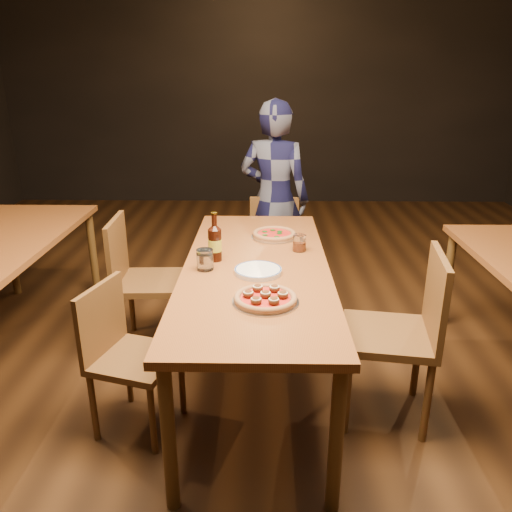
{
  "coord_description": "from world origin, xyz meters",
  "views": [
    {
      "loc": [
        0.04,
        -2.58,
        1.75
      ],
      "look_at": [
        0.0,
        -0.05,
        0.82
      ],
      "focal_mm": 35.0,
      "sensor_mm": 36.0,
      "label": 1
    }
  ],
  "objects_px": {
    "chair_main_nw": "(136,358)",
    "beer_bottle": "(215,244)",
    "pizza_meatball": "(266,298)",
    "amber_glass": "(299,243)",
    "chair_main_sw": "(151,281)",
    "pizza_margherita": "(274,234)",
    "water_glass": "(205,260)",
    "plate_stack": "(258,271)",
    "table_main": "(256,277)",
    "chair_main_e": "(388,333)",
    "diner": "(274,199)",
    "chair_end": "(274,250)"
  },
  "relations": [
    {
      "from": "chair_main_sw",
      "to": "amber_glass",
      "type": "distance_m",
      "value": 1.03
    },
    {
      "from": "table_main",
      "to": "plate_stack",
      "type": "xyz_separation_m",
      "value": [
        0.01,
        -0.12,
        0.08
      ]
    },
    {
      "from": "pizza_meatball",
      "to": "pizza_margherita",
      "type": "bearing_deg",
      "value": 86.6
    },
    {
      "from": "chair_main_nw",
      "to": "chair_end",
      "type": "xyz_separation_m",
      "value": [
        0.72,
        1.59,
        0.01
      ]
    },
    {
      "from": "chair_main_nw",
      "to": "plate_stack",
      "type": "distance_m",
      "value": 0.76
    },
    {
      "from": "plate_stack",
      "to": "amber_glass",
      "type": "relative_size",
      "value": 2.55
    },
    {
      "from": "table_main",
      "to": "amber_glass",
      "type": "xyz_separation_m",
      "value": [
        0.25,
        0.24,
        0.12
      ]
    },
    {
      "from": "chair_main_nw",
      "to": "pizza_meatball",
      "type": "xyz_separation_m",
      "value": [
        0.65,
        -0.06,
        0.36
      ]
    },
    {
      "from": "water_glass",
      "to": "diner",
      "type": "bearing_deg",
      "value": 74.65
    },
    {
      "from": "chair_end",
      "to": "plate_stack",
      "type": "height_order",
      "value": "chair_end"
    },
    {
      "from": "table_main",
      "to": "pizza_margherita",
      "type": "xyz_separation_m",
      "value": [
        0.11,
        0.49,
        0.09
      ]
    },
    {
      "from": "chair_main_nw",
      "to": "chair_main_e",
      "type": "bearing_deg",
      "value": -67.82
    },
    {
      "from": "diner",
      "to": "pizza_margherita",
      "type": "bearing_deg",
      "value": 105.61
    },
    {
      "from": "chair_main_nw",
      "to": "amber_glass",
      "type": "xyz_separation_m",
      "value": [
        0.85,
        0.66,
        0.39
      ]
    },
    {
      "from": "chair_end",
      "to": "pizza_margherita",
      "type": "bearing_deg",
      "value": -89.12
    },
    {
      "from": "chair_main_sw",
      "to": "chair_main_nw",
      "type": "bearing_deg",
      "value": -175.21
    },
    {
      "from": "chair_end",
      "to": "chair_main_e",
      "type": "bearing_deg",
      "value": -66.92
    },
    {
      "from": "chair_end",
      "to": "beer_bottle",
      "type": "xyz_separation_m",
      "value": [
        -0.35,
        -1.1,
        0.42
      ]
    },
    {
      "from": "table_main",
      "to": "chair_main_e",
      "type": "relative_size",
      "value": 2.06
    },
    {
      "from": "pizza_meatball",
      "to": "water_glass",
      "type": "xyz_separation_m",
      "value": [
        -0.33,
        0.41,
        0.04
      ]
    },
    {
      "from": "amber_glass",
      "to": "water_glass",
      "type": "bearing_deg",
      "value": -149.57
    },
    {
      "from": "pizza_margherita",
      "to": "plate_stack",
      "type": "distance_m",
      "value": 0.62
    },
    {
      "from": "chair_end",
      "to": "pizza_meatball",
      "type": "bearing_deg",
      "value": -90.62
    },
    {
      "from": "pizza_meatball",
      "to": "diner",
      "type": "height_order",
      "value": "diner"
    },
    {
      "from": "chair_main_sw",
      "to": "chair_main_e",
      "type": "relative_size",
      "value": 0.96
    },
    {
      "from": "chair_main_e",
      "to": "beer_bottle",
      "type": "xyz_separation_m",
      "value": [
        -0.92,
        0.36,
        0.36
      ]
    },
    {
      "from": "amber_glass",
      "to": "diner",
      "type": "height_order",
      "value": "diner"
    },
    {
      "from": "diner",
      "to": "chair_main_e",
      "type": "bearing_deg",
      "value": 125.24
    },
    {
      "from": "pizza_margherita",
      "to": "diner",
      "type": "bearing_deg",
      "value": 89.09
    },
    {
      "from": "pizza_meatball",
      "to": "amber_glass",
      "type": "distance_m",
      "value": 0.74
    },
    {
      "from": "beer_bottle",
      "to": "water_glass",
      "type": "bearing_deg",
      "value": -106.44
    },
    {
      "from": "table_main",
      "to": "plate_stack",
      "type": "height_order",
      "value": "plate_stack"
    },
    {
      "from": "chair_main_e",
      "to": "chair_end",
      "type": "relative_size",
      "value": 1.15
    },
    {
      "from": "chair_main_sw",
      "to": "amber_glass",
      "type": "height_order",
      "value": "chair_main_sw"
    },
    {
      "from": "chair_main_e",
      "to": "water_glass",
      "type": "relative_size",
      "value": 8.58
    },
    {
      "from": "pizza_margherita",
      "to": "water_glass",
      "type": "relative_size",
      "value": 2.64
    },
    {
      "from": "water_glass",
      "to": "pizza_margherita",
      "type": "bearing_deg",
      "value": 56.01
    },
    {
      "from": "chair_main_nw",
      "to": "water_glass",
      "type": "distance_m",
      "value": 0.62
    },
    {
      "from": "chair_main_nw",
      "to": "beer_bottle",
      "type": "relative_size",
      "value": 2.99
    },
    {
      "from": "amber_glass",
      "to": "pizza_meatball",
      "type": "bearing_deg",
      "value": -105.77
    },
    {
      "from": "water_glass",
      "to": "diner",
      "type": "height_order",
      "value": "diner"
    },
    {
      "from": "beer_bottle",
      "to": "amber_glass",
      "type": "height_order",
      "value": "beer_bottle"
    },
    {
      "from": "pizza_margherita",
      "to": "amber_glass",
      "type": "height_order",
      "value": "amber_glass"
    },
    {
      "from": "pizza_meatball",
      "to": "beer_bottle",
      "type": "bearing_deg",
      "value": 117.49
    },
    {
      "from": "diner",
      "to": "water_glass",
      "type": "bearing_deg",
      "value": 91.18
    },
    {
      "from": "chair_main_sw",
      "to": "pizza_margherita",
      "type": "distance_m",
      "value": 0.87
    },
    {
      "from": "pizza_margherita",
      "to": "diner",
      "type": "height_order",
      "value": "diner"
    },
    {
      "from": "table_main",
      "to": "chair_main_e",
      "type": "height_order",
      "value": "chair_main_e"
    },
    {
      "from": "table_main",
      "to": "chair_main_sw",
      "type": "distance_m",
      "value": 0.85
    },
    {
      "from": "water_glass",
      "to": "table_main",
      "type": "bearing_deg",
      "value": 15.2
    }
  ]
}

